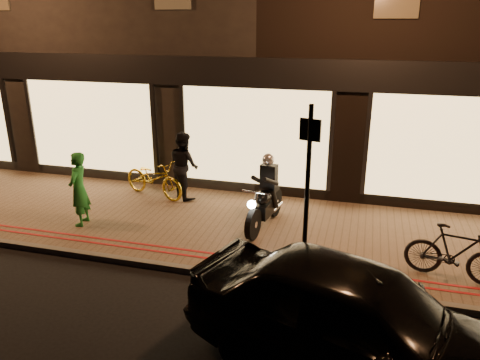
# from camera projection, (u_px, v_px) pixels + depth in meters

# --- Properties ---
(ground) EXTENTS (90.00, 90.00, 0.00)m
(ground) POSITION_uv_depth(u_px,v_px,m) (201.00, 276.00, 8.34)
(ground) COLOR black
(ground) RESTS_ON ground
(sidewalk) EXTENTS (50.00, 4.00, 0.12)m
(sidewalk) POSITION_uv_depth(u_px,v_px,m) (233.00, 227.00, 10.14)
(sidewalk) COLOR brown
(sidewalk) RESTS_ON ground
(kerb_stone) EXTENTS (50.00, 0.14, 0.12)m
(kerb_stone) POSITION_uv_depth(u_px,v_px,m) (202.00, 272.00, 8.36)
(kerb_stone) COLOR #59544C
(kerb_stone) RESTS_ON ground
(red_kerb_lines) EXTENTS (50.00, 0.26, 0.01)m
(red_kerb_lines) POSITION_uv_depth(u_px,v_px,m) (211.00, 256.00, 8.80)
(red_kerb_lines) COLOR maroon
(red_kerb_lines) RESTS_ON sidewalk
(building_row) EXTENTS (48.00, 10.11, 8.50)m
(building_row) POSITION_uv_depth(u_px,v_px,m) (292.00, 22.00, 15.14)
(building_row) COLOR black
(building_row) RESTS_ON ground
(motorcycle) EXTENTS (0.65, 1.94, 1.59)m
(motorcycle) POSITION_uv_depth(u_px,v_px,m) (266.00, 199.00, 9.89)
(motorcycle) COLOR black
(motorcycle) RESTS_ON sidewalk
(sign_post) EXTENTS (0.34, 0.12, 3.00)m
(sign_post) POSITION_uv_depth(u_px,v_px,m) (307.00, 186.00, 7.53)
(sign_post) COLOR black
(sign_post) RESTS_ON sidewalk
(bicycle_gold) EXTENTS (1.94, 1.20, 0.96)m
(bicycle_gold) POSITION_uv_depth(u_px,v_px,m) (154.00, 178.00, 11.60)
(bicycle_gold) COLOR gold
(bicycle_gold) RESTS_ON sidewalk
(bicycle_dark) EXTENTS (1.69, 0.78, 0.98)m
(bicycle_dark) POSITION_uv_depth(u_px,v_px,m) (455.00, 253.00, 7.87)
(bicycle_dark) COLOR black
(bicycle_dark) RESTS_ON sidewalk
(person_green) EXTENTS (0.47, 0.64, 1.61)m
(person_green) POSITION_uv_depth(u_px,v_px,m) (79.00, 189.00, 9.92)
(person_green) COLOR #207A2C
(person_green) RESTS_ON sidewalk
(person_dark) EXTENTS (1.02, 1.00, 1.66)m
(person_dark) POSITION_uv_depth(u_px,v_px,m) (184.00, 165.00, 11.44)
(person_dark) COLOR black
(person_dark) RESTS_ON sidewalk
(parked_car) EXTENTS (4.85, 3.14, 1.54)m
(parked_car) POSITION_uv_depth(u_px,v_px,m) (357.00, 321.00, 5.85)
(parked_car) COLOR black
(parked_car) RESTS_ON ground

